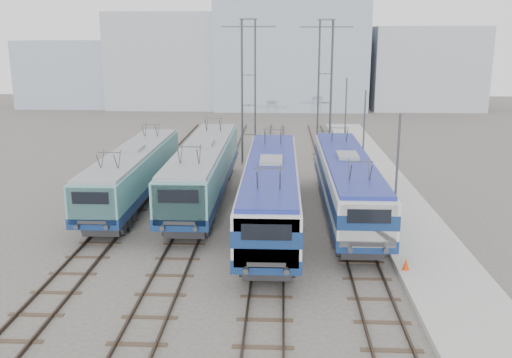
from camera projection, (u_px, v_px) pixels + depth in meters
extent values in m
plane|color=#514C47|center=(223.00, 260.00, 27.91)|extent=(160.00, 160.00, 0.00)
cube|color=#9E9E99|center=(400.00, 211.00, 35.17)|extent=(4.00, 70.00, 0.30)
cube|color=navy|center=(135.00, 183.00, 37.29)|extent=(2.73, 17.25, 0.57)
cube|color=teal|center=(134.00, 166.00, 37.01)|extent=(2.68, 17.25, 1.72)
cube|color=teal|center=(93.00, 205.00, 29.03)|extent=(2.47, 0.67, 1.95)
cube|color=gray|center=(133.00, 151.00, 36.78)|extent=(2.47, 16.56, 0.19)
cube|color=#262628|center=(110.00, 221.00, 31.90)|extent=(2.01, 3.45, 0.65)
cube|color=#262628|center=(155.00, 173.00, 43.04)|extent=(2.01, 3.45, 0.65)
cube|color=navy|center=(204.00, 180.00, 37.54)|extent=(2.95, 18.67, 0.62)
cube|color=teal|center=(204.00, 162.00, 37.24)|extent=(2.90, 18.67, 1.87)
cube|color=teal|center=(180.00, 204.00, 28.59)|extent=(2.67, 0.73, 2.12)
cube|color=gray|center=(204.00, 146.00, 36.98)|extent=(2.67, 17.93, 0.21)
cube|color=#262628|center=(190.00, 221.00, 31.70)|extent=(2.18, 3.73, 0.70)
cube|color=#262628|center=(215.00, 170.00, 43.76)|extent=(2.18, 3.73, 0.70)
cube|color=navy|center=(271.00, 203.00, 32.41)|extent=(2.97, 18.76, 0.63)
cube|color=silver|center=(271.00, 182.00, 32.10)|extent=(2.92, 18.76, 1.88)
cube|color=navy|center=(271.00, 183.00, 32.12)|extent=(2.96, 18.78, 0.73)
cube|color=silver|center=(267.00, 241.00, 23.42)|extent=(2.68, 0.73, 2.13)
cube|color=navy|center=(271.00, 164.00, 31.85)|extent=(2.68, 18.01, 0.21)
cube|color=#262628|center=(268.00, 257.00, 26.54)|extent=(2.19, 3.75, 0.70)
cube|color=#262628|center=(273.00, 188.00, 38.66)|extent=(2.19, 3.75, 0.70)
cube|color=navy|center=(346.00, 194.00, 34.42)|extent=(2.84, 17.96, 0.60)
cube|color=silver|center=(347.00, 175.00, 34.12)|extent=(2.79, 17.96, 1.80)
cube|color=navy|center=(347.00, 176.00, 34.14)|extent=(2.83, 17.98, 0.70)
cube|color=silver|center=(367.00, 224.00, 25.81)|extent=(2.57, 0.70, 2.03)
cube|color=navy|center=(347.00, 159.00, 33.88)|extent=(2.57, 17.24, 0.20)
cube|color=#262628|center=(358.00, 240.00, 28.80)|extent=(2.09, 3.59, 0.67)
cube|color=#262628|center=(337.00, 182.00, 40.40)|extent=(2.09, 3.59, 0.67)
cylinder|color=#3F4247|center=(242.00, 94.00, 47.25)|extent=(0.10, 0.10, 12.00)
cylinder|color=#3F4247|center=(255.00, 94.00, 47.20)|extent=(0.10, 0.10, 12.00)
cylinder|color=#3F4247|center=(242.00, 93.00, 48.31)|extent=(0.10, 0.10, 12.00)
cylinder|color=#3F4247|center=(255.00, 93.00, 48.26)|extent=(0.10, 0.10, 12.00)
cube|color=#3F4247|center=(248.00, 27.00, 46.44)|extent=(4.50, 0.12, 0.12)
cylinder|color=#3F4247|center=(319.00, 92.00, 48.90)|extent=(0.10, 0.10, 12.00)
cylinder|color=#3F4247|center=(332.00, 92.00, 48.85)|extent=(0.10, 0.10, 12.00)
cylinder|color=#3F4247|center=(318.00, 91.00, 49.96)|extent=(0.10, 0.10, 12.00)
cylinder|color=#3F4247|center=(330.00, 91.00, 49.91)|extent=(0.10, 0.10, 12.00)
cube|color=#3F4247|center=(327.00, 27.00, 48.09)|extent=(4.50, 0.12, 0.12)
cylinder|color=#3F4247|center=(396.00, 183.00, 28.61)|extent=(0.12, 0.12, 7.00)
cylinder|color=#3F4247|center=(363.00, 140.00, 40.23)|extent=(0.12, 0.12, 7.00)
cylinder|color=#3F4247|center=(345.00, 117.00, 51.86)|extent=(0.12, 0.12, 7.00)
cone|color=red|center=(406.00, 264.00, 25.95)|extent=(0.30, 0.30, 0.54)
cube|color=#999FAA|center=(172.00, 61.00, 86.88)|extent=(18.00, 12.00, 14.00)
cube|color=#8E9AAC|center=(291.00, 47.00, 85.60)|extent=(22.00, 14.00, 18.00)
cube|color=#999FAA|center=(424.00, 68.00, 85.44)|extent=(16.00, 12.00, 12.00)
cube|color=#8E9AAC|center=(70.00, 74.00, 88.08)|extent=(14.00, 10.00, 10.00)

